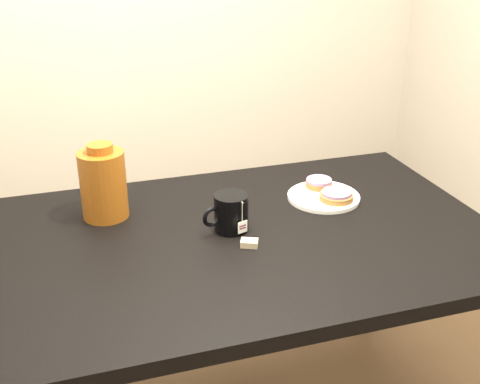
# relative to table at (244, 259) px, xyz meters

# --- Properties ---
(table) EXTENTS (1.40, 0.90, 0.75)m
(table) POSITION_rel_table_xyz_m (0.00, 0.00, 0.00)
(table) COLOR black
(table) RESTS_ON ground_plane
(plate) EXTENTS (0.22, 0.22, 0.02)m
(plate) POSITION_rel_table_xyz_m (0.30, 0.14, 0.09)
(plate) COLOR white
(plate) RESTS_ON table
(bagel_back) EXTENTS (0.09, 0.09, 0.03)m
(bagel_back) POSITION_rel_table_xyz_m (0.32, 0.20, 0.11)
(bagel_back) COLOR brown
(bagel_back) RESTS_ON plate
(bagel_front) EXTENTS (0.12, 0.12, 0.03)m
(bagel_front) POSITION_rel_table_xyz_m (0.33, 0.10, 0.11)
(bagel_front) COLOR brown
(bagel_front) RESTS_ON plate
(mug) EXTENTS (0.15, 0.12, 0.11)m
(mug) POSITION_rel_table_xyz_m (-0.03, 0.03, 0.14)
(mug) COLOR black
(mug) RESTS_ON table
(teabag_pouch) EXTENTS (0.05, 0.05, 0.02)m
(teabag_pouch) POSITION_rel_table_xyz_m (-0.01, -0.07, 0.09)
(teabag_pouch) COLOR #C6B793
(teabag_pouch) RESTS_ON table
(bagel_package) EXTENTS (0.16, 0.16, 0.22)m
(bagel_package) POSITION_rel_table_xyz_m (-0.35, 0.22, 0.19)
(bagel_package) COLOR #67310D
(bagel_package) RESTS_ON table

